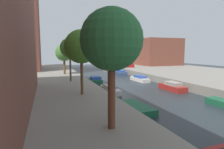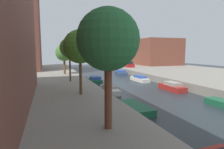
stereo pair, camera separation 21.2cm
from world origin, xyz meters
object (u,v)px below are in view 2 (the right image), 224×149
Objects in this scene: apartment_tower_far at (11,19)px; street_tree_0 at (108,40)px; moored_boat_left_2 at (110,90)px; moored_boat_right_4 at (121,73)px; street_tree_1 at (80,47)px; moored_boat_right_2 at (172,87)px; moored_boat_right_3 at (140,79)px; moored_boat_left_3 at (95,80)px; moored_boat_left_1 at (135,108)px; low_block_right at (157,52)px; moored_boat_right_5 at (107,69)px; street_tree_2 at (70,48)px; street_tree_3 at (64,53)px; parked_car at (128,64)px.

apartment_tower_far is 3.53× the size of street_tree_0.
moored_boat_right_4 is at bearing 63.75° from moored_boat_left_2.
street_tree_1 is 1.39× the size of moored_boat_right_2.
moored_boat_right_3 is 8.29m from moored_boat_right_4.
street_tree_1 is at bearing -109.54° from moored_boat_left_3.
moored_boat_left_1 is 0.97× the size of moored_boat_right_2.
low_block_right is 2.44× the size of moored_boat_left_2.
street_tree_1 reaches higher than moored_boat_right_5.
street_tree_2 is 7.45m from street_tree_3.
street_tree_2 is at bearing -136.01° from moored_boat_left_3.
apartment_tower_far is 32.06m from moored_boat_left_1.
moored_boat_right_2 is at bearing -89.51° from moored_boat_right_4.
moored_boat_left_3 is 10.99m from moored_boat_right_2.
moored_boat_right_3 is at bearing 58.64° from street_tree_0.
street_tree_1 is 22.09m from moored_boat_right_4.
moored_boat_left_1 is 1.11× the size of moored_boat_right_5.
street_tree_1 is 1.27× the size of moored_boat_right_3.
street_tree_2 reaches higher than moored_boat_right_5.
street_tree_0 reaches higher than moored_boat_left_2.
moored_boat_left_2 is at bearing -131.15° from low_block_right.
low_block_right reaches higher than parked_car.
moored_boat_right_4 is at bearing -89.39° from moored_boat_right_5.
apartment_tower_far reaches higher than moored_boat_left_3.
moored_boat_right_3 is at bearing 43.81° from street_tree_1.
moored_boat_right_4 is at bearing -18.22° from apartment_tower_far.
low_block_right is 32.91m from moored_boat_left_2.
street_tree_0 reaches higher than moored_boat_right_5.
street_tree_0 is 28.58m from moored_boat_right_4.
street_tree_3 is at bearing -160.90° from moored_boat_right_4.
moored_boat_left_2 is 1.20× the size of moored_boat_right_4.
moored_boat_right_5 is (-4.09, 3.31, -1.26)m from parked_car.
moored_boat_left_1 is (3.66, -10.05, -4.67)m from street_tree_2.
moored_boat_right_5 is at bearing 73.38° from moored_boat_left_2.
parked_car is 23.18m from moored_boat_left_2.
parked_car is 1.01× the size of moored_boat_left_2.
parked_car is at bearing -38.97° from moored_boat_right_5.
parked_car is (15.00, 31.78, -3.41)m from street_tree_0.
moored_boat_right_4 is (7.34, 21.29, 0.15)m from moored_boat_left_1.
moored_boat_left_1 is (3.66, -17.48, -4.07)m from street_tree_3.
apartment_tower_far is 4.62× the size of moored_boat_left_2.
apartment_tower_far reaches higher than low_block_right.
street_tree_3 reaches higher than moored_boat_left_3.
low_block_right reaches higher than moored_boat_right_2.
parked_car is 5.41m from moored_boat_right_5.
moored_boat_left_3 is at bearing -47.60° from apartment_tower_far.
street_tree_0 is (8.65, -32.44, -5.58)m from apartment_tower_far.
moored_boat_left_2 is at bearing 47.05° from street_tree_1.
moored_boat_left_2 is (-21.49, -24.59, -4.07)m from low_block_right.
apartment_tower_far is 21.33m from moored_boat_left_3.
moored_boat_right_5 is (-14.44, -0.99, -4.10)m from low_block_right.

